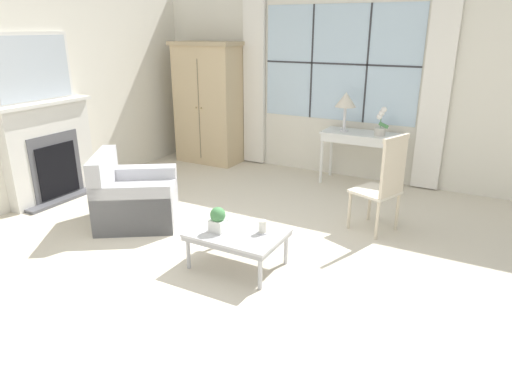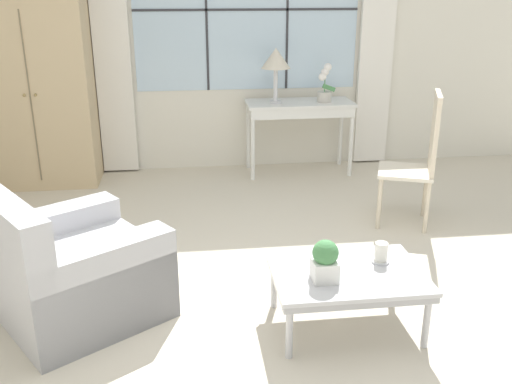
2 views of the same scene
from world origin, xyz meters
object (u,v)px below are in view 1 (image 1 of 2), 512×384
(console_table, at_px, (362,139))
(potted_orchid, at_px, (381,124))
(fireplace, at_px, (49,145))
(coffee_table, at_px, (237,235))
(armchair_upholstered, at_px, (134,199))
(armoire, at_px, (208,103))
(table_lamp, at_px, (346,101))
(pillar_candle, at_px, (263,227))
(potted_plant_small, at_px, (218,219))
(side_chair_wooden, at_px, (385,181))

(console_table, relative_size, potted_orchid, 2.80)
(fireplace, height_order, console_table, fireplace)
(potted_orchid, distance_m, coffee_table, 3.05)
(fireplace, xyz_separation_m, armchair_upholstered, (1.50, -0.08, -0.45))
(fireplace, relative_size, armoire, 1.08)
(table_lamp, distance_m, potted_orchid, 0.59)
(potted_orchid, relative_size, pillar_candle, 2.86)
(console_table, xyz_separation_m, potted_orchid, (0.25, -0.04, 0.25))
(fireplace, height_order, potted_orchid, fireplace)
(fireplace, relative_size, potted_plant_small, 8.76)
(potted_orchid, height_order, side_chair_wooden, potted_orchid)
(potted_orchid, xyz_separation_m, pillar_candle, (-0.33, -2.85, -0.50))
(fireplace, bearing_deg, side_chair_wooden, 13.90)
(potted_plant_small, bearing_deg, potted_orchid, 76.61)
(fireplace, xyz_separation_m, pillar_candle, (3.35, -0.33, -0.31))
(potted_plant_small, relative_size, pillar_candle, 1.75)
(table_lamp, bearing_deg, pillar_candle, -86.25)
(fireplace, xyz_separation_m, potted_orchid, (3.68, 2.52, 0.19))
(table_lamp, height_order, potted_orchid, table_lamp)
(side_chair_wooden, height_order, potted_plant_small, side_chair_wooden)
(armchair_upholstered, bearing_deg, console_table, 53.89)
(console_table, bearing_deg, pillar_candle, -91.54)
(potted_orchid, distance_m, side_chair_wooden, 1.59)
(potted_orchid, bearing_deg, potted_plant_small, -103.39)
(fireplace, xyz_separation_m, coffee_table, (3.12, -0.42, -0.41))
(pillar_candle, bearing_deg, side_chair_wooden, 59.78)
(potted_plant_small, bearing_deg, console_table, 81.38)
(coffee_table, distance_m, potted_plant_small, 0.24)
(console_table, xyz_separation_m, potted_plant_small, (-0.46, -3.06, -0.19))
(table_lamp, xyz_separation_m, coffee_table, (-0.04, -2.93, -0.89))
(potted_orchid, bearing_deg, fireplace, -145.61)
(potted_plant_small, xyz_separation_m, pillar_candle, (0.39, 0.17, -0.06))
(fireplace, relative_size, side_chair_wooden, 1.90)
(coffee_table, bearing_deg, armoire, 128.24)
(pillar_candle, bearing_deg, armchair_upholstered, 172.24)
(potted_orchid, xyz_separation_m, side_chair_wooden, (0.46, -1.49, -0.31))
(side_chair_wooden, height_order, coffee_table, side_chair_wooden)
(fireplace, height_order, table_lamp, fireplace)
(table_lamp, xyz_separation_m, side_chair_wooden, (0.97, -1.49, -0.59))
(armoire, height_order, console_table, armoire)
(table_lamp, bearing_deg, console_table, 8.96)
(coffee_table, relative_size, potted_plant_small, 3.60)
(table_lamp, distance_m, pillar_candle, 2.96)
(pillar_candle, bearing_deg, potted_plant_small, -156.25)
(armoire, distance_m, table_lamp, 2.38)
(armchair_upholstered, height_order, pillar_candle, armchair_upholstered)
(console_table, distance_m, potted_plant_small, 3.10)
(armoire, bearing_deg, pillar_candle, -48.32)
(fireplace, xyz_separation_m, side_chair_wooden, (4.13, 1.02, -0.12))
(side_chair_wooden, distance_m, coffee_table, 1.79)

